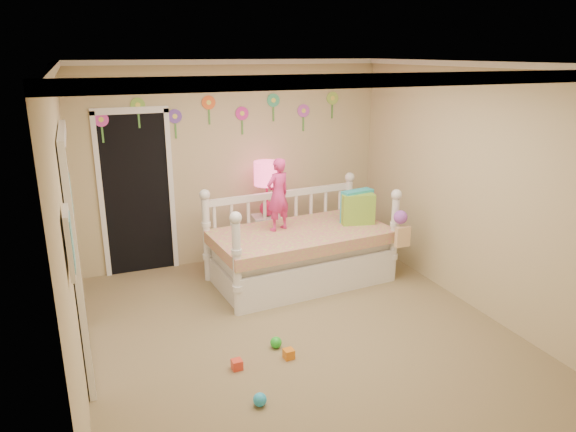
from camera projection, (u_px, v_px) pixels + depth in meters
name	position (u px, v px, depth m)	size (l,w,h in m)	color
floor	(301.00, 334.00, 5.26)	(4.00, 4.50, 0.01)	#7F684C
ceiling	(303.00, 63.00, 4.49)	(4.00, 4.50, 0.01)	white
back_wall	(234.00, 163.00, 6.87)	(4.00, 0.01, 2.60)	tan
left_wall	(69.00, 236.00, 4.17)	(0.01, 4.50, 2.60)	tan
right_wall	(476.00, 189.00, 5.58)	(0.01, 4.50, 2.60)	tan
crown_molding	(303.00, 66.00, 4.50)	(4.00, 4.50, 0.06)	white
daybed	(300.00, 235.00, 6.35)	(2.14, 1.15, 1.16)	white
pillow_turquoise	(357.00, 206.00, 6.58)	(0.41, 0.14, 0.41)	#25A4BC
pillow_lime	(358.00, 209.00, 6.50)	(0.40, 0.15, 0.38)	#84BA38
child	(278.00, 195.00, 6.22)	(0.32, 0.21, 0.87)	#DE3283
nightstand	(267.00, 239.00, 7.01)	(0.38, 0.29, 0.64)	white
table_lamp	(267.00, 180.00, 6.77)	(0.33, 0.33, 0.72)	#CF1B55
closet_doorway	(137.00, 192.00, 6.49)	(0.90, 0.04, 2.07)	black
flower_decals	(226.00, 114.00, 6.64)	(3.40, 0.02, 0.50)	#B2668C
mirror_closet	(77.00, 252.00, 4.52)	(0.07, 1.30, 2.10)	white
wall_picture	(69.00, 242.00, 3.30)	(0.05, 0.34, 0.42)	white
hanging_bag	(401.00, 230.00, 6.15)	(0.20, 0.16, 0.36)	beige
toy_scatter	(268.00, 365.00, 4.66)	(0.80, 1.30, 0.11)	#996666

